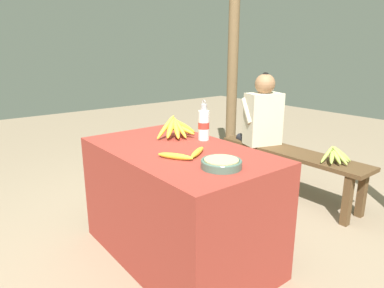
# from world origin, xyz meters

# --- Properties ---
(ground_plane) EXTENTS (12.00, 12.00, 0.00)m
(ground_plane) POSITION_xyz_m (0.00, 0.00, 0.00)
(ground_plane) COLOR gray
(market_counter) EXTENTS (1.31, 0.76, 0.76)m
(market_counter) POSITION_xyz_m (0.00, 0.00, 0.38)
(market_counter) COLOR maroon
(market_counter) RESTS_ON ground_plane
(banana_bunch_ripe) EXTENTS (0.18, 0.33, 0.17)m
(banana_bunch_ripe) POSITION_xyz_m (-0.23, 0.16, 0.83)
(banana_bunch_ripe) COLOR #4C381E
(banana_bunch_ripe) RESTS_ON market_counter
(serving_bowl) EXTENTS (0.22, 0.22, 0.05)m
(serving_bowl) POSITION_xyz_m (0.44, -0.03, 0.78)
(serving_bowl) COLOR #4C6B5B
(serving_bowl) RESTS_ON market_counter
(water_bottle) EXTENTS (0.08, 0.08, 0.28)m
(water_bottle) POSITION_xyz_m (-0.07, 0.27, 0.87)
(water_bottle) COLOR white
(water_bottle) RESTS_ON market_counter
(loose_banana_front) EXTENTS (0.21, 0.14, 0.04)m
(loose_banana_front) POSITION_xyz_m (0.17, -0.14, 0.78)
(loose_banana_front) COLOR gold
(loose_banana_front) RESTS_ON market_counter
(loose_banana_side) EXTENTS (0.14, 0.20, 0.04)m
(loose_banana_side) POSITION_xyz_m (0.19, 0.01, 0.78)
(loose_banana_side) COLOR gold
(loose_banana_side) RESTS_ON market_counter
(wooden_bench) EXTENTS (1.48, 0.32, 0.45)m
(wooden_bench) POSITION_xyz_m (-0.14, 1.41, 0.38)
(wooden_bench) COLOR brown
(wooden_bench) RESTS_ON ground_plane
(seated_vendor) EXTENTS (0.46, 0.43, 1.16)m
(seated_vendor) POSITION_xyz_m (-0.51, 1.39, 0.67)
(seated_vendor) COLOR #232328
(seated_vendor) RESTS_ON ground_plane
(banana_bunch_green) EXTENTS (0.20, 0.32, 0.15)m
(banana_bunch_green) POSITION_xyz_m (0.31, 1.41, 0.52)
(banana_bunch_green) COLOR #4C381E
(banana_bunch_green) RESTS_ON wooden_bench
(support_post_near) EXTENTS (0.12, 0.12, 2.33)m
(support_post_near) POSITION_xyz_m (-1.19, 1.66, 1.16)
(support_post_near) COLOR brown
(support_post_near) RESTS_ON ground_plane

